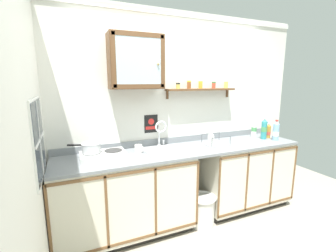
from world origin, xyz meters
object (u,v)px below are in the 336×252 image
Objects in this scene: sink at (166,151)px; warning_sign at (151,124)px; hot_plate_stove at (103,155)px; wall_cabinet at (136,62)px; bottle_juice_amber_1 at (268,131)px; trash_bin at (202,210)px; bottle_opaque_white_2 at (254,129)px; dish_rack at (215,143)px; bottle_detergent_teal_0 at (264,129)px; mug at (139,149)px; bottle_water_blue_3 at (276,131)px; saucepan at (91,148)px.

warning_sign is at bearing 110.09° from sink.
wall_cabinet is at bearing 19.18° from hot_plate_stove.
bottle_juice_amber_1 reaches higher than trash_bin.
bottle_opaque_white_2 is 0.87× the size of dish_rack.
dish_rack is at bearing 35.96° from trash_bin.
bottle_detergent_teal_0 is 1.02× the size of dish_rack.
hot_plate_stove is 2.11m from bottle_opaque_white_2.
hot_plate_stove is at bearing 168.89° from trash_bin.
sink is 2.28× the size of bottle_juice_amber_1.
hot_plate_stove is at bearing -173.62° from mug.
hot_plate_stove is 2.29m from bottle_juice_amber_1.
trash_bin is (-1.17, -0.07, -0.85)m from bottle_water_blue_3.
bottle_juice_amber_1 reaches higher than mug.
wall_cabinet reaches higher than trash_bin.
sink is 1.57m from bottle_juice_amber_1.
wall_cabinet reaches higher than bottle_water_blue_3.
saucepan is 2.39m from bottle_water_blue_3.
bottle_opaque_white_2 is 1.50m from warning_sign.
saucepan is 0.87× the size of trash_bin.
dish_rack is 0.85m from warning_sign.
wall_cabinet is (-1.87, 0.15, 0.91)m from bottle_juice_amber_1.
bottle_opaque_white_2 is (-0.07, 0.12, -0.02)m from bottle_detergent_teal_0.
hot_plate_stove is 1.42× the size of saucepan.
bottle_opaque_white_2 is at bearing 2.39° from hot_plate_stove.
dish_rack is 1.33× the size of warning_sign.
trash_bin is at bearing -144.04° from dish_rack.
bottle_juice_amber_1 is at bearing 10.18° from trash_bin.
trash_bin is at bearing -28.11° from wall_cabinet.
warning_sign is at bearing 18.33° from saucepan.
sink is 2.27× the size of warning_sign.
wall_cabinet is (0.42, 0.15, 0.97)m from hot_plate_stove.
warning_sign reaches higher than trash_bin.
warning_sign reaches higher than sink.
wall_cabinet reaches higher than dish_rack.
bottle_juice_amber_1 is at bearing 84.13° from bottle_water_blue_3.
wall_cabinet is at bearing 77.04° from mug.
hot_plate_stove is 1.57× the size of dish_rack.
bottle_opaque_white_2 is at bearing 1.46° from mug.
dish_rack reaches higher than trash_bin.
sink is at bearing -69.91° from warning_sign.
saucepan is (-0.83, 0.01, 0.14)m from sink.
saucepan is 1.11× the size of dish_rack.
bottle_opaque_white_2 is 1.36m from trash_bin.
bottle_detergent_teal_0 is at bearing -10.96° from warning_sign.
saucepan is at bearing 178.98° from dish_rack.
bottle_opaque_white_2 is (-0.18, 0.09, 0.02)m from bottle_juice_amber_1.
hot_plate_stove is 1.81× the size of bottle_opaque_white_2.
bottle_opaque_white_2 is 0.43× the size of wall_cabinet.
trash_bin is (1.10, -0.22, -0.76)m from hot_plate_stove.
warning_sign is at bearing 23.15° from hot_plate_stove.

